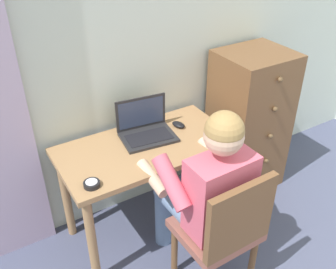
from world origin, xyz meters
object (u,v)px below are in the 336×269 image
Objects in this scene: chair at (224,230)px; computer_mouse at (178,125)px; person_seated at (205,186)px; desk_clock at (92,184)px; desk at (147,160)px; dresser at (249,122)px; laptop at (146,129)px; coffee_mug at (215,136)px.

computer_mouse is (0.17, 0.74, 0.24)m from chair.
person_seated reaches higher than desk_clock.
desk is 0.99× the size of dresser.
computer_mouse is (0.29, 0.08, 0.13)m from desk.
computer_mouse is at bearing 76.85° from chair.
person_seated is at bearing -76.30° from desk.
person_seated is 0.62m from desk_clock.
laptop is 0.58m from desk_clock.
coffee_mug is (0.27, 0.28, 0.09)m from person_seated.
computer_mouse is (-0.64, 0.01, 0.17)m from dresser.
person_seated is at bearing -83.79° from laptop.
desk is at bearing 179.62° from computer_mouse.
laptop reaches higher than desk_clock.
chair is (-0.81, -0.73, -0.07)m from dresser.
dresser is 1.27× the size of chair.
chair is at bearing -137.85° from dresser.
laptop is 3.68× the size of computer_mouse.
computer_mouse is at bearing 108.91° from coffee_mug.
desk_clock is (-0.49, -0.30, -0.04)m from laptop.
chair is 0.73× the size of person_seated.
person_seated is 3.24× the size of laptop.
desk_clock is (-0.56, 0.28, 0.05)m from person_seated.
computer_mouse is at bearing 72.47° from person_seated.
chair is at bearing -85.04° from laptop.
person_seated reaches higher than desk.
coffee_mug is (0.27, 0.46, 0.27)m from chair.
chair is 8.76× the size of computer_mouse.
desk_clock is (-0.44, -0.20, 0.13)m from desk.
coffee_mug is at bearing 59.88° from chair.
desk is at bearing -175.39° from dresser.
laptop is at bearing 96.21° from person_seated.
desk_clock is 0.75× the size of coffee_mug.
coffee_mug is (0.39, -0.20, 0.16)m from desk.
chair is at bearing -89.01° from person_seated.
desk_clock is at bearing -175.12° from computer_mouse.
coffee_mug is (0.83, -0.00, 0.03)m from desk_clock.
dresser is at bearing -16.49° from computer_mouse.
person_seated is (-0.00, 0.18, 0.18)m from chair.
desk_clock is at bearing -155.88° from desk.
computer_mouse is 0.83× the size of coffee_mug.
desk is at bearing -118.37° from laptop.
coffee_mug is at bearing -0.00° from desk_clock.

